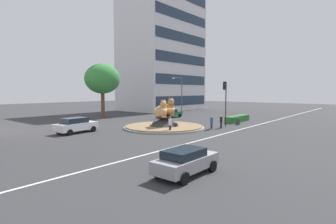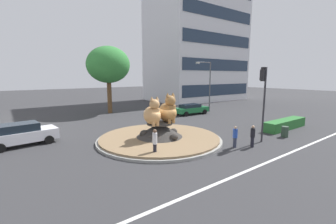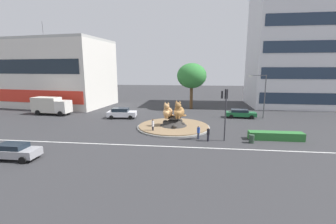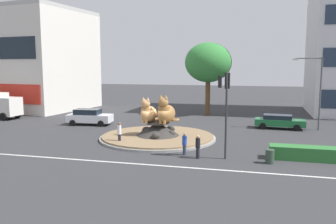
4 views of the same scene
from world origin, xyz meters
TOP-DOWN VIEW (x-y plane):
  - ground_plane at (0.00, 0.00)m, footprint 160.00×160.00m
  - lane_centreline at (0.00, -7.69)m, footprint 112.00×0.20m
  - roundabout_island at (0.00, 0.00)m, footprint 9.81×9.81m
  - cat_statue_calico at (-0.77, -0.22)m, footprint 1.70×2.23m
  - cat_statue_tabby at (0.75, -0.12)m, footprint 1.82×2.37m
  - traffic_light_mast at (6.07, -5.01)m, footprint 0.74×0.51m
  - office_tower at (24.21, 21.20)m, footprint 19.25×12.79m
  - clipped_hedge_strip at (11.94, -4.04)m, footprint 5.91×1.20m
  - broadleaf_tree_behind_island at (2.15, 15.08)m, footprint 5.71×5.71m
  - streetlight_arm at (13.57, 7.65)m, footprint 2.72×0.25m
  - pedestrian_white_shirt at (-2.32, -2.84)m, footprint 0.30×0.30m
  - pedestrian_black_shirt at (4.34, -5.44)m, footprint 0.32×0.32m
  - pedestrian_blue_shirt at (3.28, -4.73)m, footprint 0.33×0.33m
  - sedan_on_far_lane at (-12.91, -12.55)m, footprint 4.08×1.94m
  - hatchback_near_shophouse at (-8.87, 4.99)m, footprint 4.73×2.46m
  - parked_car_right at (10.28, 7.50)m, footprint 4.82×2.14m
  - litter_bin at (8.98, -5.49)m, footprint 0.56×0.56m

SIDE VIEW (x-z plane):
  - ground_plane at x=0.00m, z-range 0.00..0.00m
  - lane_centreline at x=0.00m, z-range 0.00..0.01m
  - roundabout_island at x=0.00m, z-range -0.30..1.12m
  - clipped_hedge_strip at x=11.94m, z-range 0.00..0.90m
  - litter_bin at x=8.98m, z-range 0.00..0.90m
  - parked_car_right at x=10.28m, z-range 0.06..1.43m
  - sedan_on_far_lane at x=-12.91m, z-range 0.05..1.49m
  - pedestrian_blue_shirt at x=3.28m, z-range 0.04..1.59m
  - pedestrian_black_shirt at x=4.34m, z-range 0.05..1.65m
  - hatchback_near_shophouse at x=-8.87m, z-range 0.03..1.70m
  - pedestrian_white_shirt at x=-2.32m, z-range 0.08..1.86m
  - cat_statue_calico at x=-0.77m, z-range 1.13..3.32m
  - cat_statue_tabby at x=0.75m, z-range 1.10..3.50m
  - streetlight_arm at x=13.57m, z-range 0.65..7.61m
  - traffic_light_mast at x=6.07m, z-range 1.30..7.03m
  - broadleaf_tree_behind_island at x=2.15m, z-range 2.02..10.99m
  - office_tower at x=24.21m, z-range 0.00..28.33m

